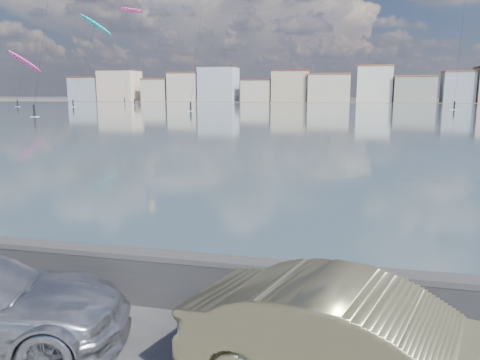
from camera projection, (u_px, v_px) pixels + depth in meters
name	position (u px, v px, depth m)	size (l,w,h in m)	color
bay_water	(336.00, 112.00, 93.65)	(500.00, 177.00, 0.00)	#40585D
far_shore_strip	(345.00, 101.00, 197.37)	(500.00, 60.00, 0.00)	#4C473D
seawall	(171.00, 276.00, 8.65)	(400.00, 0.36, 1.08)	#28282B
far_buildings	(348.00, 87.00, 182.57)	(240.79, 13.26, 14.60)	#9EA8B7
car_champagne	(367.00, 350.00, 5.78)	(1.68, 4.81, 1.58)	tan
kitesurfer_4	(95.00, 25.00, 133.13)	(10.47, 15.46, 26.63)	#19BFBF
kitesurfer_11	(131.00, 12.00, 170.15)	(8.00, 13.27, 34.40)	#E5338C
kitesurfer_12	(24.00, 62.00, 132.02)	(7.04, 13.09, 15.69)	#E5338C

